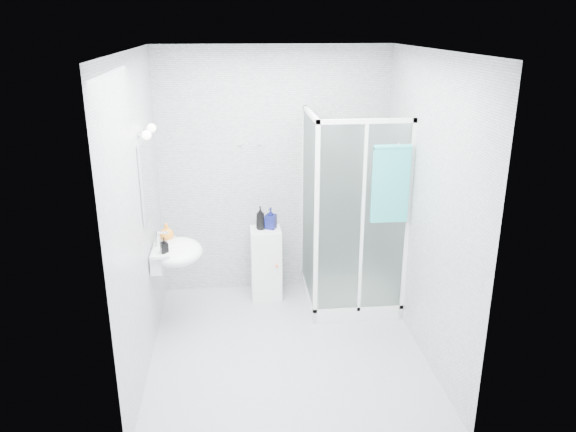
{
  "coord_description": "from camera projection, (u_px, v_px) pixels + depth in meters",
  "views": [
    {
      "loc": [
        -0.43,
        -4.39,
        2.81
      ],
      "look_at": [
        0.05,
        0.35,
        1.15
      ],
      "focal_mm": 35.0,
      "sensor_mm": 36.0,
      "label": 1
    }
  ],
  "objects": [
    {
      "name": "mirror",
      "position": [
        147.0,
        179.0,
        4.9
      ],
      "size": [
        0.02,
        0.6,
        0.7
      ],
      "primitive_type": "cube",
      "color": "white",
      "rests_on": "room"
    },
    {
      "name": "shampoo_bottle_b",
      "position": [
        271.0,
        218.0,
        5.81
      ],
      "size": [
        0.13,
        0.14,
        0.22
      ],
      "primitive_type": "imported",
      "rotation": [
        0.0,
        0.0,
        -0.42
      ],
      "color": "#0E1355",
      "rests_on": "storage_cabinet"
    },
    {
      "name": "shampoo_bottle_a",
      "position": [
        260.0,
        218.0,
        5.79
      ],
      "size": [
        0.1,
        0.1,
        0.24
      ],
      "primitive_type": "imported",
      "rotation": [
        0.0,
        0.0,
        -0.02
      ],
      "color": "black",
      "rests_on": "storage_cabinet"
    },
    {
      "name": "room",
      "position": [
        286.0,
        213.0,
        4.66
      ],
      "size": [
        2.4,
        2.6,
        2.6
      ],
      "color": "silver",
      "rests_on": "ground"
    },
    {
      "name": "hand_towel",
      "position": [
        391.0,
        182.0,
        5.05
      ],
      "size": [
        0.34,
        0.05,
        0.72
      ],
      "color": "teal",
      "rests_on": "shower_enclosure"
    },
    {
      "name": "wall_basin",
      "position": [
        175.0,
        252.0,
        5.15
      ],
      "size": [
        0.46,
        0.56,
        0.35
      ],
      "color": "white",
      "rests_on": "ground"
    },
    {
      "name": "storage_cabinet",
      "position": [
        266.0,
        263.0,
        5.94
      ],
      "size": [
        0.32,
        0.34,
        0.76
      ],
      "rotation": [
        0.0,
        0.0,
        0.01
      ],
      "color": "white",
      "rests_on": "ground"
    },
    {
      "name": "shower_enclosure",
      "position": [
        344.0,
        266.0,
        5.72
      ],
      "size": [
        0.9,
        0.95,
        2.0
      ],
      "color": "white",
      "rests_on": "ground"
    },
    {
      "name": "vanity_lights",
      "position": [
        148.0,
        131.0,
        4.77
      ],
      "size": [
        0.1,
        0.4,
        0.08
      ],
      "color": "silver",
      "rests_on": "room"
    },
    {
      "name": "soap_dispenser_black",
      "position": [
        164.0,
        245.0,
        4.95
      ],
      "size": [
        0.08,
        0.08,
        0.14
      ],
      "primitive_type": "imported",
      "rotation": [
        0.0,
        0.0,
        0.33
      ],
      "color": "black",
      "rests_on": "wall_basin"
    },
    {
      "name": "wall_hooks",
      "position": [
        250.0,
        144.0,
        5.71
      ],
      "size": [
        0.23,
        0.06,
        0.03
      ],
      "color": "silver",
      "rests_on": "room"
    },
    {
      "name": "soap_dispenser_orange",
      "position": [
        167.0,
        232.0,
        5.23
      ],
      "size": [
        0.14,
        0.14,
        0.17
      ],
      "primitive_type": "imported",
      "rotation": [
        0.0,
        0.0,
        -0.04
      ],
      "color": "orange",
      "rests_on": "wall_basin"
    }
  ]
}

